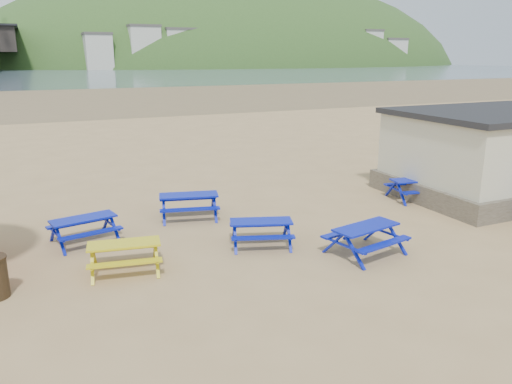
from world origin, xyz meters
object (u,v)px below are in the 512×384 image
picnic_table_blue_a (84,230)px  picnic_table_blue_b (189,206)px  picnic_table_yellow (125,257)px  amenity_block (497,152)px

picnic_table_blue_a → picnic_table_blue_b: picnic_table_blue_b is taller
picnic_table_blue_b → picnic_table_yellow: (-2.63, -3.34, -0.03)m
picnic_table_blue_b → picnic_table_yellow: 4.25m
picnic_table_blue_a → amenity_block: amenity_block is taller
picnic_table_yellow → amenity_block: amenity_block is taller
picnic_table_blue_b → amenity_block: (11.43, -1.86, 1.18)m
picnic_table_blue_a → picnic_table_yellow: bearing=-86.0°
picnic_table_yellow → amenity_block: bearing=15.5°
amenity_block → picnic_table_blue_b: bearing=170.7°
picnic_table_blue_b → picnic_table_yellow: size_ratio=1.13×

